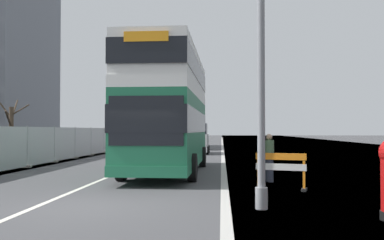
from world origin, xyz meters
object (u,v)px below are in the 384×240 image
double_decker_bus (169,110)px  roadworks_barrier (281,167)px  car_oncoming_near (197,140)px  lamppost_foreground (261,48)px  car_receding_mid (195,140)px  pedestrian_at_kerb (269,158)px

double_decker_bus → roadworks_barrier: double_decker_bus is taller
roadworks_barrier → car_oncoming_near: bearing=100.6°
lamppost_foreground → car_receding_mid: 30.47m
double_decker_bus → car_oncoming_near: size_ratio=2.38×
lamppost_foreground → pedestrian_at_kerb: bearing=81.8°
double_decker_bus → lamppost_foreground: lamppost_foreground is taller
car_oncoming_near → roadworks_barrier: bearing=-79.4°
pedestrian_at_kerb → car_oncoming_near: bearing=101.4°
lamppost_foreground → pedestrian_at_kerb: (0.76, 5.28, -2.89)m
double_decker_bus → car_oncoming_near: bearing=88.6°
double_decker_bus → car_oncoming_near: 14.83m
car_receding_mid → pedestrian_at_kerb: 25.21m
lamppost_foreground → roadworks_barrier: size_ratio=5.01×
roadworks_barrier → car_receding_mid: size_ratio=0.40×
double_decker_bus → roadworks_barrier: 6.88m
roadworks_barrier → car_receding_mid: car_receding_mid is taller
pedestrian_at_kerb → double_decker_bus: bearing=141.6°
roadworks_barrier → pedestrian_at_kerb: bearing=93.6°
car_receding_mid → pedestrian_at_kerb: size_ratio=2.32×
roadworks_barrier → pedestrian_at_kerb: (-0.13, 2.03, 0.16)m
double_decker_bus → roadworks_barrier: size_ratio=6.75×
double_decker_bus → car_receding_mid: (-0.24, 21.73, -1.77)m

